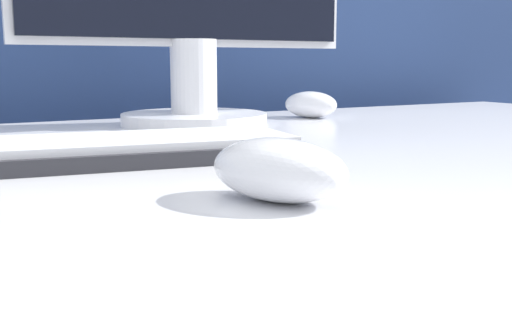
% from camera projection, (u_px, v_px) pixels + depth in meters
% --- Properties ---
extents(partition_panel, '(5.00, 0.03, 1.10)m').
position_uv_depth(partition_panel, '(76.00, 197.00, 1.22)').
color(partition_panel, navy).
rests_on(partition_panel, ground_plane).
extents(computer_mouse_near, '(0.11, 0.13, 0.05)m').
position_uv_depth(computer_mouse_near, '(278.00, 170.00, 0.45)').
color(computer_mouse_near, white).
rests_on(computer_mouse_near, desk).
extents(keyboard, '(0.43, 0.21, 0.02)m').
position_uv_depth(keyboard, '(109.00, 150.00, 0.63)').
color(keyboard, '#28282D').
rests_on(keyboard, desk).
extents(computer_mouse_far, '(0.10, 0.12, 0.05)m').
position_uv_depth(computer_mouse_far, '(311.00, 105.00, 1.12)').
color(computer_mouse_far, white).
rests_on(computer_mouse_far, desk).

